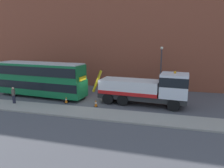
% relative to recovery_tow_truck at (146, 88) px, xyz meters
% --- Properties ---
extents(ground_plane, '(120.00, 120.00, 0.00)m').
position_rel_recovery_tow_truck_xyz_m(ground_plane, '(-5.90, 0.11, -1.76)').
color(ground_plane, '#4C4C51').
extents(near_kerb, '(60.00, 2.80, 0.15)m').
position_rel_recovery_tow_truck_xyz_m(near_kerb, '(-5.90, -4.09, -1.68)').
color(near_kerb, gray).
rests_on(near_kerb, ground_plane).
extents(building_facade, '(60.00, 1.50, 16.00)m').
position_rel_recovery_tow_truck_xyz_m(building_facade, '(-5.90, 7.88, 6.31)').
color(building_facade, brown).
rests_on(building_facade, ground_plane).
extents(recovery_tow_truck, '(10.23, 3.36, 3.67)m').
position_rel_recovery_tow_truck_xyz_m(recovery_tow_truck, '(0.00, 0.00, 0.00)').
color(recovery_tow_truck, '#2D2D2D').
rests_on(recovery_tow_truck, ground_plane).
extents(double_decker_bus, '(11.18, 3.44, 4.06)m').
position_rel_recovery_tow_truck_xyz_m(double_decker_bus, '(-12.32, 0.04, 0.47)').
color(double_decker_bus, '#146B38').
rests_on(double_decker_bus, ground_plane).
extents(pedestrian_onlooker, '(0.41, 0.47, 1.71)m').
position_rel_recovery_tow_truck_xyz_m(pedestrian_onlooker, '(-13.29, -3.50, -0.77)').
color(pedestrian_onlooker, '#232333').
rests_on(pedestrian_onlooker, near_kerb).
extents(traffic_cone_near_bus, '(0.36, 0.36, 0.72)m').
position_rel_recovery_tow_truck_xyz_m(traffic_cone_near_bus, '(-8.27, -1.63, -1.42)').
color(traffic_cone_near_bus, orange).
rests_on(traffic_cone_near_bus, ground_plane).
extents(traffic_cone_midway, '(0.36, 0.36, 0.72)m').
position_rel_recovery_tow_truck_xyz_m(traffic_cone_midway, '(-4.81, -1.95, -1.42)').
color(traffic_cone_midway, orange).
rests_on(traffic_cone_midway, ground_plane).
extents(street_lamp, '(0.36, 0.36, 5.83)m').
position_rel_recovery_tow_truck_xyz_m(street_lamp, '(1.16, 5.69, 1.71)').
color(street_lamp, '#38383D').
rests_on(street_lamp, ground_plane).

